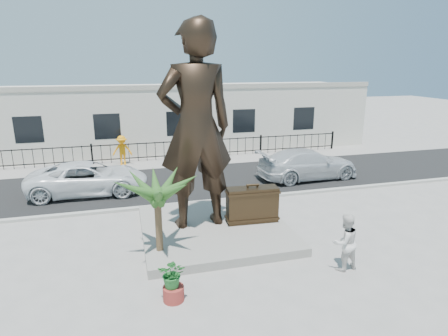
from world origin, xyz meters
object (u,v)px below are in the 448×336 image
at_px(suitcase, 252,205).
at_px(tourist, 345,242).
at_px(statue, 196,127).
at_px(car_white, 88,178).

bearing_deg(suitcase, tourist, -60.02).
height_order(statue, tourist, statue).
xyz_separation_m(suitcase, tourist, (1.74, -3.43, -0.08)).
height_order(suitcase, tourist, tourist).
bearing_deg(statue, suitcase, 166.19).
bearing_deg(tourist, suitcase, -69.91).
xyz_separation_m(statue, car_white, (-4.21, 5.43, -3.12)).
distance_m(statue, car_white, 7.55).
relative_size(suitcase, tourist, 1.07).
distance_m(tourist, car_white, 12.15).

